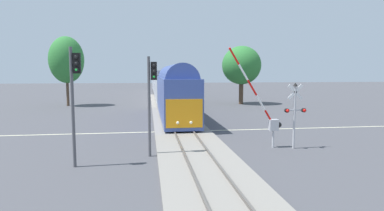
{
  "coord_description": "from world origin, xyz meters",
  "views": [
    {
      "loc": [
        -2.65,
        -25.54,
        4.82
      ],
      "look_at": [
        0.93,
        0.76,
        2.0
      ],
      "focal_mm": 30.21,
      "sensor_mm": 36.0,
      "label": 1
    }
  ],
  "objects": [
    {
      "name": "ground_plane",
      "position": [
        0.0,
        0.0,
        0.0
      ],
      "size": [
        220.0,
        220.0,
        0.0
      ],
      "primitive_type": "plane",
      "color": "#47474C"
    },
    {
      "name": "road_centre_stripe",
      "position": [
        0.0,
        0.0,
        0.0
      ],
      "size": [
        44.0,
        0.2,
        0.01
      ],
      "color": "beige",
      "rests_on": "ground"
    },
    {
      "name": "railway_track",
      "position": [
        0.0,
        0.0,
        0.1
      ],
      "size": [
        4.4,
        80.0,
        0.32
      ],
      "color": "gray",
      "rests_on": "ground"
    },
    {
      "name": "commuter_train",
      "position": [
        0.0,
        27.68,
        2.73
      ],
      "size": [
        3.04,
        62.99,
        5.16
      ],
      "color": "#384C93",
      "rests_on": "railway_track"
    },
    {
      "name": "crossing_gate_near",
      "position": [
        4.82,
        -6.3,
        2.04
      ],
      "size": [
        3.49,
        0.4,
        6.26
      ],
      "color": "#B7B7BC",
      "rests_on": "ground"
    },
    {
      "name": "crossing_signal_mast",
      "position": [
        6.34,
        -6.76,
        2.52
      ],
      "size": [
        1.36,
        0.44,
        4.13
      ],
      "color": "#B2B2B7",
      "rests_on": "ground"
    },
    {
      "name": "traffic_signal_near_left",
      "position": [
        -6.25,
        -8.99,
        4.01
      ],
      "size": [
        0.53,
        0.38,
        6.01
      ],
      "color": "#4C4C51",
      "rests_on": "ground"
    },
    {
      "name": "traffic_signal_median",
      "position": [
        -2.47,
        -7.44,
        3.77
      ],
      "size": [
        0.53,
        0.38,
        5.64
      ],
      "color": "#4C4C51",
      "rests_on": "ground"
    },
    {
      "name": "pine_left_background",
      "position": [
        -13.76,
        21.25,
        6.38
      ],
      "size": [
        4.69,
        4.69,
        9.6
      ],
      "color": "#4C3828",
      "rests_on": "ground"
    },
    {
      "name": "oak_far_right",
      "position": [
        10.94,
        20.58,
        5.67
      ],
      "size": [
        5.69,
        5.69,
        8.5
      ],
      "color": "#4C3828",
      "rests_on": "ground"
    }
  ]
}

